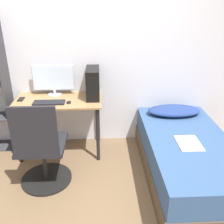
{
  "coord_description": "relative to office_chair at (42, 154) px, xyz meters",
  "views": [
    {
      "loc": [
        0.29,
        -1.91,
        1.91
      ],
      "look_at": [
        0.41,
        0.65,
        0.75
      ],
      "focal_mm": 40.0,
      "sensor_mm": 36.0,
      "label": 1
    }
  ],
  "objects": [
    {
      "name": "ground_plane",
      "position": [
        0.36,
        -0.37,
        -0.39
      ],
      "size": [
        14.0,
        14.0,
        0.0
      ],
      "primitive_type": "plane",
      "color": "brown"
    },
    {
      "name": "wall_back",
      "position": [
        0.36,
        1.0,
        0.86
      ],
      "size": [
        8.0,
        0.05,
        2.5
      ],
      "color": "silver",
      "rests_on": "ground_plane"
    },
    {
      "name": "desk",
      "position": [
        0.1,
        0.68,
        0.24
      ],
      "size": [
        1.09,
        0.59,
        0.75
      ],
      "color": "#997047",
      "rests_on": "ground_plane"
    },
    {
      "name": "office_chair",
      "position": [
        0.0,
        0.0,
        0.0
      ],
      "size": [
        0.57,
        0.57,
        1.02
      ],
      "color": "black",
      "rests_on": "ground_plane"
    },
    {
      "name": "bed",
      "position": [
        1.62,
        0.07,
        -0.14
      ],
      "size": [
        0.93,
        1.81,
        0.5
      ],
      "color": "#4C3D2D",
      "rests_on": "ground_plane"
    },
    {
      "name": "pillow",
      "position": [
        1.62,
        0.72,
        0.16
      ],
      "size": [
        0.71,
        0.36,
        0.11
      ],
      "color": "navy",
      "rests_on": "bed"
    },
    {
      "name": "magazine",
      "position": [
        1.57,
        -0.03,
        0.12
      ],
      "size": [
        0.24,
        0.32,
        0.01
      ],
      "color": "silver",
      "rests_on": "bed"
    },
    {
      "name": "monitor",
      "position": [
        0.03,
        0.87,
        0.58
      ],
      "size": [
        0.54,
        0.18,
        0.4
      ],
      "color": "#B7B7BC",
      "rests_on": "desk"
    },
    {
      "name": "keyboard",
      "position": [
        0.01,
        0.56,
        0.37
      ],
      "size": [
        0.38,
        0.15,
        0.02
      ],
      "color": "black",
      "rests_on": "desk"
    },
    {
      "name": "pc_tower",
      "position": [
        0.55,
        0.76,
        0.55
      ],
      "size": [
        0.16,
        0.4,
        0.38
      ],
      "color": "black",
      "rests_on": "desk"
    },
    {
      "name": "mouse",
      "position": [
        0.25,
        0.56,
        0.37
      ],
      "size": [
        0.06,
        0.09,
        0.02
      ],
      "color": "black",
      "rests_on": "desk"
    },
    {
      "name": "phone",
      "position": [
        -0.37,
        0.7,
        0.37
      ],
      "size": [
        0.07,
        0.14,
        0.01
      ],
      "color": "black",
      "rests_on": "desk"
    }
  ]
}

